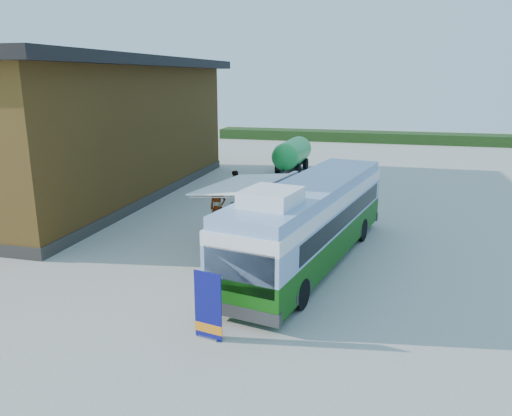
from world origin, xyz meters
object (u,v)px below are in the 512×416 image
(bus, at_px, (311,219))
(slurry_tanker, at_px, (292,153))
(person_b, at_px, (234,187))
(person_a, at_px, (218,207))
(banner, at_px, (208,312))
(picnic_table, at_px, (237,242))

(bus, bearing_deg, slurry_tanker, 114.10)
(bus, bearing_deg, person_b, 135.41)
(person_a, distance_m, person_b, 4.78)
(banner, height_order, person_b, banner)
(banner, bearing_deg, bus, 85.89)
(picnic_table, bearing_deg, person_a, 127.94)
(bus, height_order, slurry_tanker, bus)
(bus, relative_size, person_b, 6.50)
(person_a, xyz_separation_m, slurry_tanker, (0.61, 14.29, 0.30))
(bus, xyz_separation_m, person_a, (-4.46, 2.94, -0.61))
(banner, relative_size, person_b, 1.05)
(picnic_table, distance_m, slurry_tanker, 17.61)
(bus, xyz_separation_m, picnic_table, (-2.63, -0.33, -0.96))
(bus, xyz_separation_m, banner, (-1.68, -6.01, -0.87))
(person_b, relative_size, slurry_tanker, 0.28)
(picnic_table, height_order, person_a, person_a)
(bus, height_order, banner, bus)
(banner, height_order, slurry_tanker, slurry_tanker)
(person_a, height_order, person_b, person_a)
(picnic_table, relative_size, person_b, 0.99)
(person_a, bearing_deg, banner, -112.71)
(banner, distance_m, slurry_tanker, 23.34)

